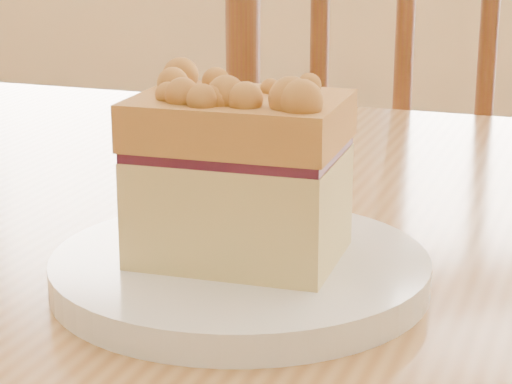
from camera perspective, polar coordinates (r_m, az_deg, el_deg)
cafe_table_main at (r=0.87m, az=-10.47°, el=-5.79°), size 1.24×0.83×0.75m
cafe_chair_main at (r=1.41m, az=6.48°, el=-2.62°), size 0.62×0.62×1.03m
plate at (r=0.61m, az=-0.91°, el=-4.57°), size 0.23×0.23×0.02m
cake_slice at (r=0.59m, az=-1.14°, el=1.46°), size 0.14×0.10×0.12m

